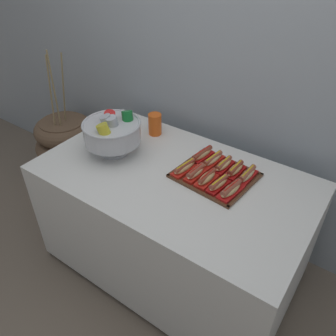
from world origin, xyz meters
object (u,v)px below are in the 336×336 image
Objects in this scene: serving_tray at (215,176)px; hot_dog_9 at (247,175)px; hot_dog_8 at (235,170)px; buffet_table at (173,222)px; hot_dog_4 at (231,190)px; hot_dog_5 at (202,155)px; hot_dog_3 at (218,184)px; hot_dog_6 at (213,160)px; cup_stack at (155,124)px; punch_bowl at (112,131)px; hot_dog_1 at (195,173)px; floor_vase at (68,153)px; hot_dog_0 at (185,168)px; hot_dog_7 at (224,165)px; hot_dog_2 at (207,178)px.

serving_tray is 0.17m from hot_dog_9.
buffet_table is at bearing -144.56° from hot_dog_8.
hot_dog_9 is at bearing 84.67° from hot_dog_4.
serving_tray is 0.17m from hot_dog_5.
hot_dog_3 reaches higher than hot_dog_6.
cup_stack is at bearing 156.52° from hot_dog_3.
hot_dog_4 is at bearing 3.21° from punch_bowl.
hot_dog_1 reaches higher than serving_tray.
serving_tray is 0.12m from hot_dog_8.
floor_vase reaches higher than hot_dog_5.
floor_vase is 2.73× the size of serving_tray.
serving_tray is 2.38× the size of hot_dog_5.
buffet_table is 8.96× the size of hot_dog_9.
hot_dog_1 is (1.37, -0.20, 0.52)m from floor_vase.
buffet_table is 8.81× the size of hot_dog_4.
hot_dog_4 reaches higher than hot_dog_0.
serving_tray is at bearing -156.52° from hot_dog_9.
hot_dog_1 is 0.84× the size of hot_dog_5.
hot_dog_3 reaches higher than buffet_table.
hot_dog_9 reaches higher than hot_dog_7.
buffet_table is at bearing -11.13° from floor_vase.
hot_dog_7 is 1.03× the size of hot_dog_8.
hot_dog_8 is at bearing 30.92° from hot_dog_0.
hot_dog_4 is 0.77m from punch_bowl.
hot_dog_1 is at bearing -149.08° from hot_dog_9.
hot_dog_2 is 0.46× the size of punch_bowl.
hot_dog_6 is at bearing -5.33° from hot_dog_5.
hot_dog_9 reaches higher than hot_dog_6.
punch_bowl is (0.83, -0.27, 0.63)m from floor_vase.
hot_dog_2 is at bearing -119.77° from hot_dog_8.
cup_stack is (-0.41, 0.08, 0.04)m from hot_dog_5.
floor_vase is at bearing 172.06° from hot_dog_4.
hot_dog_2 reaches higher than hot_dog_6.
hot_dog_9 is (0.22, -0.02, 0.00)m from hot_dog_6.
hot_dog_6 is at bearing 58.91° from buffet_table.
punch_bowl reaches higher than serving_tray.
hot_dog_3 is 0.86× the size of hot_dog_6.
punch_bowl is at bearing -176.79° from hot_dog_4.
buffet_table is at bearing -157.47° from hot_dog_1.
buffet_table is 0.45m from hot_dog_2.
buffet_table is 8.42× the size of hot_dog_0.
hot_dog_8 is at bearing 42.40° from serving_tray.
hot_dog_5 is (-0.21, 0.19, 0.00)m from hot_dog_3.
hot_dog_9 is at bearing -5.33° from hot_dog_7.
cup_stack is at bearing 154.29° from hot_dog_2.
hot_dog_5 reaches higher than hot_dog_3.
cup_stack is (-0.56, 0.10, 0.04)m from hot_dog_7.
hot_dog_5 is 0.42m from cup_stack.
hot_dog_0 is at bearing 174.67° from hot_dog_4.
hot_dog_2 is at bearing -53.06° from hot_dog_5.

